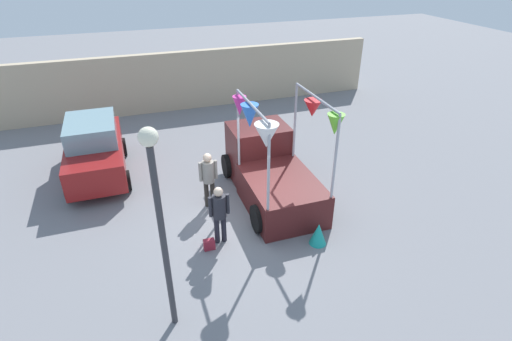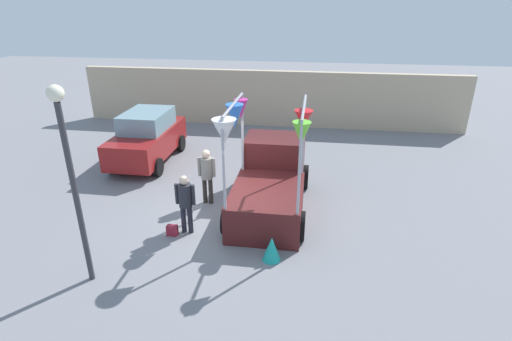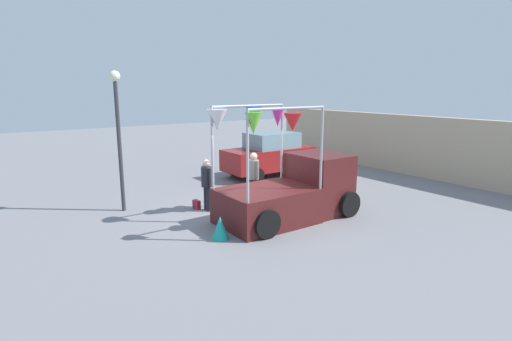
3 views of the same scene
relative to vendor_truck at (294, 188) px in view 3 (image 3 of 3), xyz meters
The scene contains 9 objects.
ground_plane 1.70m from the vendor_truck, 134.13° to the right, with size 60.00×60.00×0.00m, color slate.
vendor_truck is the anchor object (origin of this frame).
parked_car 5.68m from the vendor_truck, 150.23° to the left, with size 1.88×4.00×1.88m.
person_customer 2.70m from the vendor_truck, 137.27° to the right, with size 0.53×0.34×1.62m.
person_vendor 1.88m from the vendor_truck, behind, with size 0.53×0.34×1.70m.
handbag 3.18m from the vendor_truck, 138.94° to the right, with size 0.28×0.16×0.28m, color maroon.
street_lamp 5.62m from the vendor_truck, 131.36° to the right, with size 0.32×0.32×4.27m.
brick_boundary_wall 8.16m from the vendor_truck, 97.14° to the left, with size 18.00×0.36×2.60m, color tan.
folded_kite_bundle_teal 2.79m from the vendor_truck, 82.91° to the right, with size 0.44×0.44×0.60m, color teal.
Camera 3 is at (9.72, -6.43, 3.78)m, focal length 28.00 mm.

